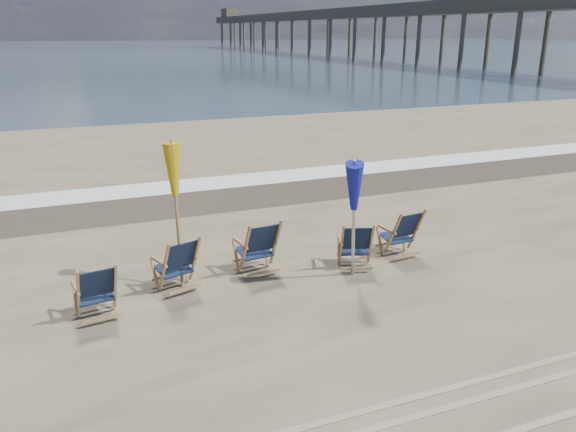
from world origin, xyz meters
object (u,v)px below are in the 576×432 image
at_px(beach_chair_3, 371,246).
at_px(umbrella_yellow, 175,178).
at_px(beach_chair_1, 195,261).
at_px(beach_chair_2, 276,245).
at_px(fishing_pier, 346,27).
at_px(umbrella_blue, 355,185).
at_px(beach_chair_4, 417,231).
at_px(beach_chair_0, 116,288).

height_order(beach_chair_3, umbrella_yellow, umbrella_yellow).
bearing_deg(beach_chair_3, umbrella_yellow, 8.49).
bearing_deg(beach_chair_1, beach_chair_2, 167.63).
bearing_deg(fishing_pier, beach_chair_3, -116.82).
distance_m(beach_chair_1, beach_chair_3, 3.11).
bearing_deg(umbrella_blue, beach_chair_1, 163.60).
distance_m(umbrella_yellow, umbrella_blue, 2.92).
distance_m(beach_chair_2, umbrella_yellow, 2.17).
bearing_deg(beach_chair_3, beach_chair_1, 11.32).
bearing_deg(beach_chair_2, beach_chair_4, 167.91).
bearing_deg(beach_chair_4, fishing_pier, -122.00).
relative_size(beach_chair_0, beach_chair_4, 0.95).
height_order(beach_chair_2, beach_chair_4, beach_chair_2).
bearing_deg(umbrella_yellow, beach_chair_4, -4.25).
relative_size(beach_chair_4, fishing_pier, 0.01).
bearing_deg(beach_chair_0, umbrella_blue, 168.66).
distance_m(beach_chair_0, beach_chair_1, 1.45).
relative_size(umbrella_yellow, fishing_pier, 0.02).
height_order(beach_chair_2, umbrella_blue, umbrella_blue).
relative_size(umbrella_blue, fishing_pier, 0.02).
xyz_separation_m(beach_chair_4, umbrella_yellow, (-4.46, 0.33, 1.38)).
bearing_deg(beach_chair_4, umbrella_yellow, -10.07).
bearing_deg(umbrella_blue, beach_chair_0, 177.23).
bearing_deg(beach_chair_2, umbrella_yellow, -9.82).
height_order(beach_chair_4, fishing_pier, fishing_pier).
distance_m(beach_chair_1, beach_chair_4, 4.25).
relative_size(beach_chair_2, fishing_pier, 0.01).
height_order(beach_chair_0, umbrella_yellow, umbrella_yellow).
relative_size(beach_chair_3, beach_chair_4, 0.95).
xyz_separation_m(umbrella_yellow, umbrella_blue, (2.76, -0.95, -0.15)).
distance_m(beach_chair_2, beach_chair_4, 2.78).
height_order(beach_chair_1, umbrella_yellow, umbrella_yellow).
height_order(beach_chair_3, umbrella_blue, umbrella_blue).
xyz_separation_m(beach_chair_2, fishing_pier, (38.38, 72.18, 4.12)).
distance_m(beach_chair_0, umbrella_yellow, 1.95).
bearing_deg(beach_chair_1, umbrella_blue, 146.81).
relative_size(beach_chair_0, beach_chair_1, 0.96).
height_order(beach_chair_1, beach_chair_2, beach_chair_2).
bearing_deg(umbrella_blue, beach_chair_3, 30.13).
relative_size(beach_chair_1, umbrella_yellow, 0.41).
bearing_deg(beach_chair_3, beach_chair_4, -146.03).
distance_m(beach_chair_4, umbrella_yellow, 4.68).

